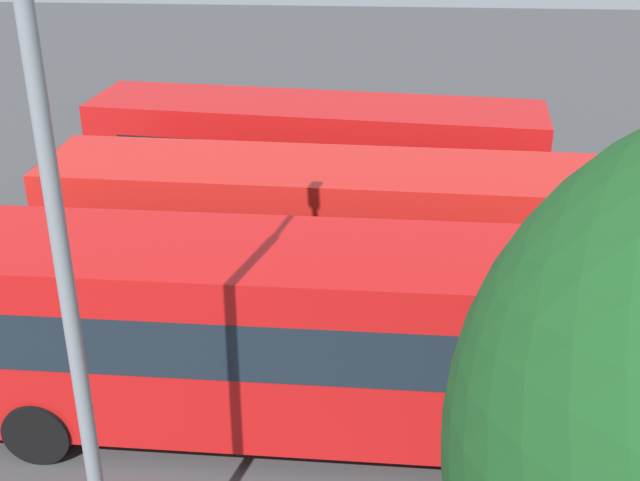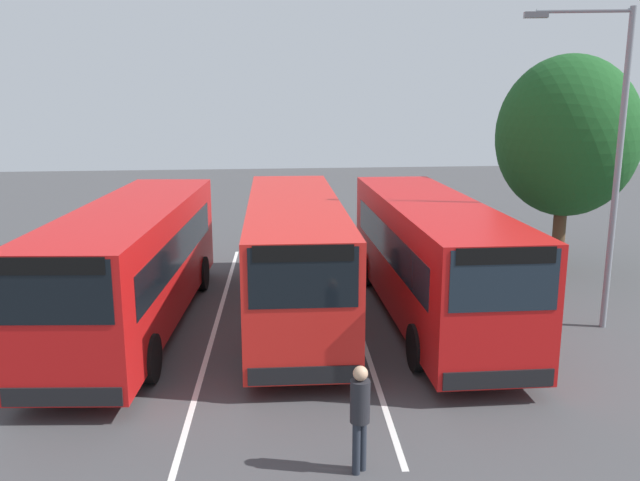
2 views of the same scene
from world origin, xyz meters
The scene contains 9 objects.
ground_plane centered at (0.00, 0.00, 0.00)m, with size 74.12×74.12×0.00m, color #424244.
bus_far_left centered at (0.44, -3.91, 1.78)m, with size 10.77×3.41×3.22m.
bus_center_left centered at (-0.03, 0.23, 1.78)m, with size 10.68×2.85×3.22m.
bus_center_right centered at (0.57, 3.83, 1.78)m, with size 10.63×2.68×3.22m.
pedestrian centered at (7.73, 0.70, 1.08)m, with size 0.45×0.45×1.82m.
street_lamp centered at (1.67, 7.96, 4.61)m, with size 0.69×2.57×8.01m.
depot_tree centered at (-4.16, 9.75, 4.58)m, with size 5.14×4.62×7.29m.
lane_stripe_outer_left centered at (0.00, -1.88, 0.00)m, with size 15.66×0.12×0.01m, color silver.
lane_stripe_inner_left centered at (0.00, 1.88, 0.00)m, with size 15.66×0.12×0.01m, color silver.
Camera 2 is at (17.16, -0.97, 5.95)m, focal length 36.92 mm.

